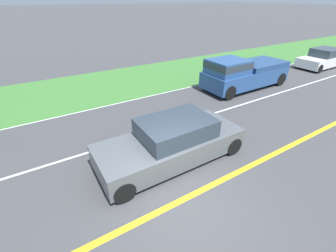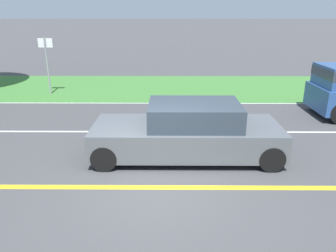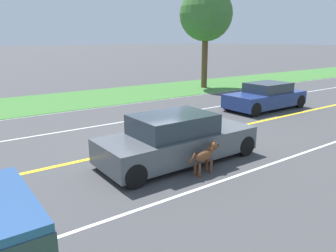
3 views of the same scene
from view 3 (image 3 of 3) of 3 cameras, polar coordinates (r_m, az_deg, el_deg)
The scene contains 10 objects.
ground_plane at distance 11.56m, azimuth -0.47°, elevation -2.87°, with size 400.00×400.00×0.00m, color #424244.
centre_divider_line at distance 11.56m, azimuth -0.47°, elevation -2.85°, with size 0.18×160.00×0.01m, color yellow.
lane_edge_line_left at distance 17.56m, azimuth -13.86°, elevation 2.89°, with size 0.14×160.00×0.01m, color white.
lane_dash_same_dir at distance 9.11m, azimuth 12.54°, elevation -8.22°, with size 0.10×160.00×0.01m, color white.
lane_dash_oncoming at distance 14.45m, azimuth -8.55°, elevation 0.61°, with size 0.10×160.00×0.01m, color white.
grass_verge_left at distance 20.32m, azimuth -17.10°, elevation 4.29°, with size 6.00×160.00×0.03m, color #3D7533.
ego_car at distance 9.64m, azimuth 1.55°, elevation -2.36°, with size 1.93×4.79×1.44m.
dog at distance 8.87m, azimuth 6.61°, elevation -5.00°, with size 0.34×1.21×0.84m.
oncoming_car at distance 17.71m, azimuth 16.63°, elevation 4.91°, with size 1.94×4.47×1.36m.
roadside_tree_left_near at distance 24.64m, azimuth 6.61°, elevation 18.70°, with size 3.78×3.78×7.13m.
Camera 3 is at (8.97, -6.38, 3.53)m, focal length 35.00 mm.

